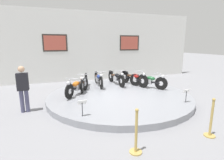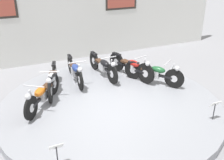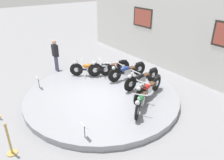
% 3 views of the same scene
% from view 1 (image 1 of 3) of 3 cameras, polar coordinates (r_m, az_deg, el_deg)
% --- Properties ---
extents(ground_plane, '(60.00, 60.00, 0.00)m').
position_cam_1_polar(ground_plane, '(7.62, 2.37, -6.05)').
color(ground_plane, gray).
extents(display_platform, '(6.00, 6.00, 0.21)m').
position_cam_1_polar(display_platform, '(7.59, 2.37, -5.27)').
color(display_platform, gray).
rests_on(display_platform, ground_plane).
extents(back_wall, '(14.00, 0.22, 4.30)m').
position_cam_1_polar(back_wall, '(11.44, -5.73, 10.88)').
color(back_wall, silver).
rests_on(back_wall, ground_plane).
extents(motorcycle_orange, '(1.20, 1.61, 0.78)m').
position_cam_1_polar(motorcycle_orange, '(7.51, -11.31, -1.90)').
color(motorcycle_orange, black).
rests_on(motorcycle_orange, display_platform).
extents(motorcycle_silver, '(0.72, 1.93, 0.80)m').
position_cam_1_polar(motorcycle_silver, '(8.27, -9.13, -0.40)').
color(motorcycle_silver, black).
rests_on(motorcycle_silver, display_platform).
extents(motorcycle_blue, '(0.54, 2.00, 0.80)m').
position_cam_1_polar(motorcycle_blue, '(8.85, -4.42, 0.51)').
color(motorcycle_blue, black).
rests_on(motorcycle_blue, display_platform).
extents(motorcycle_black, '(0.54, 1.99, 0.80)m').
position_cam_1_polar(motorcycle_black, '(9.13, 1.41, 0.88)').
color(motorcycle_black, black).
rests_on(motorcycle_black, display_platform).
extents(motorcycle_red, '(0.70, 1.94, 0.81)m').
position_cam_1_polar(motorcycle_red, '(9.06, 7.19, 0.76)').
color(motorcycle_red, black).
rests_on(motorcycle_red, display_platform).
extents(motorcycle_green, '(1.19, 1.61, 0.78)m').
position_cam_1_polar(motorcycle_green, '(8.64, 11.83, -0.11)').
color(motorcycle_green, black).
rests_on(motorcycle_green, display_platform).
extents(info_placard_front_left, '(0.26, 0.11, 0.51)m').
position_cam_1_polar(info_placard_front_left, '(5.26, -9.72, -7.88)').
color(info_placard_front_left, '#333338').
rests_on(info_placard_front_left, display_platform).
extents(info_placard_front_centre, '(0.26, 0.11, 0.51)m').
position_cam_1_polar(info_placard_front_centre, '(6.92, 23.14, -3.85)').
color(info_placard_front_centre, '#333338').
rests_on(info_placard_front_centre, display_platform).
extents(visitor_standing, '(0.36, 0.22, 1.61)m').
position_cam_1_polar(visitor_standing, '(6.63, -27.05, -1.95)').
color(visitor_standing, '#4C4C6B').
rests_on(visitor_standing, ground_plane).
extents(stanchion_post_left_of_entry, '(0.28, 0.28, 1.02)m').
position_cam_1_polar(stanchion_post_left_of_entry, '(3.99, 7.85, -18.30)').
color(stanchion_post_left_of_entry, tan).
rests_on(stanchion_post_left_of_entry, ground_plane).
extents(stanchion_post_right_of_entry, '(0.28, 0.28, 1.02)m').
position_cam_1_polar(stanchion_post_right_of_entry, '(5.22, 29.57, -12.30)').
color(stanchion_post_right_of_entry, tan).
rests_on(stanchion_post_right_of_entry, ground_plane).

